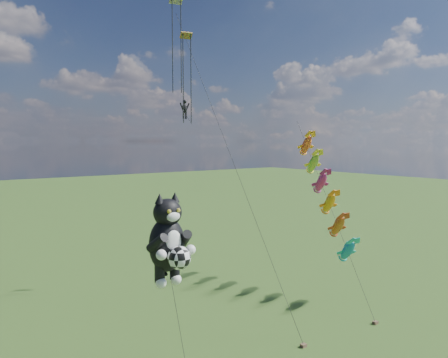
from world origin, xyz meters
TOP-DOWN VIEW (x-y plane):
  - cat_kite_rig at (1.85, 0.48)m, footprint 2.55×4.16m
  - fish_windsock_rig at (21.43, 5.29)m, footprint 6.54×14.66m
  - parafoil_rig at (10.72, 12.70)m, footprint 2.00×17.56m

SIDE VIEW (x-z plane):
  - cat_kite_rig at x=1.85m, z-range 2.69..13.63m
  - fish_windsock_rig at x=21.43m, z-range 1.00..17.11m
  - parafoil_rig at x=10.72m, z-range 5.08..32.48m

